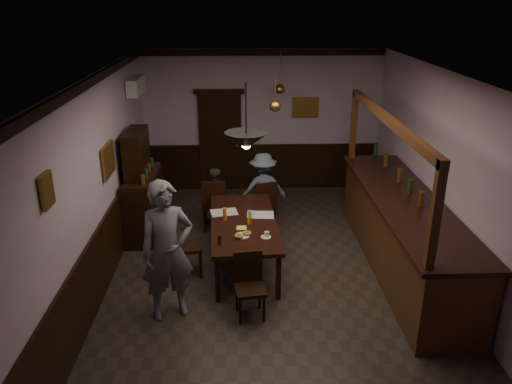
{
  "coord_description": "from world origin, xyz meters",
  "views": [
    {
      "loc": [
        -0.51,
        -6.38,
        3.99
      ],
      "look_at": [
        -0.25,
        0.81,
        1.15
      ],
      "focal_mm": 35.0,
      "sensor_mm": 36.0,
      "label": 1
    }
  ],
  "objects_px": {
    "pendant_brass_far": "(280,89)",
    "dining_table": "(244,225)",
    "person_seated_right": "(263,189)",
    "pendant_iron": "(246,141)",
    "chair_far_left": "(214,203)",
    "soda_can": "(249,221)",
    "bar_counter": "(402,231)",
    "chair_side": "(183,242)",
    "sideboard": "(142,194)",
    "person_seated_left": "(214,197)",
    "coffee_cup": "(267,234)",
    "chair_far_right": "(265,203)",
    "pendant_brass_mid": "(275,106)",
    "person_standing": "(167,251)",
    "chair_near": "(249,282)"
  },
  "relations": [
    {
      "from": "chair_far_right",
      "to": "pendant_brass_far",
      "type": "distance_m",
      "value": 2.31
    },
    {
      "from": "dining_table",
      "to": "chair_side",
      "type": "distance_m",
      "value": 0.96
    },
    {
      "from": "coffee_cup",
      "to": "person_standing",
      "type": "bearing_deg",
      "value": -153.53
    },
    {
      "from": "person_seated_left",
      "to": "sideboard",
      "type": "height_order",
      "value": "sideboard"
    },
    {
      "from": "soda_can",
      "to": "pendant_brass_far",
      "type": "xyz_separation_m",
      "value": [
        0.66,
        2.84,
        1.49
      ]
    },
    {
      "from": "chair_far_left",
      "to": "person_seated_left",
      "type": "bearing_deg",
      "value": -88.27
    },
    {
      "from": "chair_side",
      "to": "pendant_iron",
      "type": "bearing_deg",
      "value": -125.21
    },
    {
      "from": "chair_far_left",
      "to": "soda_can",
      "type": "height_order",
      "value": "chair_far_left"
    },
    {
      "from": "chair_side",
      "to": "pendant_brass_mid",
      "type": "height_order",
      "value": "pendant_brass_mid"
    },
    {
      "from": "coffee_cup",
      "to": "chair_near",
      "type": "bearing_deg",
      "value": -112.3
    },
    {
      "from": "chair_far_right",
      "to": "pendant_iron",
      "type": "distance_m",
      "value": 2.75
    },
    {
      "from": "person_standing",
      "to": "pendant_brass_mid",
      "type": "bearing_deg",
      "value": 36.94
    },
    {
      "from": "chair_far_right",
      "to": "pendant_iron",
      "type": "bearing_deg",
      "value": 67.88
    },
    {
      "from": "person_standing",
      "to": "chair_far_right",
      "type": "bearing_deg",
      "value": 40.92
    },
    {
      "from": "bar_counter",
      "to": "chair_side",
      "type": "bearing_deg",
      "value": -178.61
    },
    {
      "from": "person_standing",
      "to": "person_seated_left",
      "type": "relative_size",
      "value": 1.73
    },
    {
      "from": "person_seated_right",
      "to": "pendant_iron",
      "type": "height_order",
      "value": "pendant_iron"
    },
    {
      "from": "pendant_brass_far",
      "to": "dining_table",
      "type": "bearing_deg",
      "value": -105.46
    },
    {
      "from": "dining_table",
      "to": "coffee_cup",
      "type": "height_order",
      "value": "coffee_cup"
    },
    {
      "from": "person_seated_left",
      "to": "coffee_cup",
      "type": "xyz_separation_m",
      "value": [
        0.85,
        -2.09,
        0.25
      ]
    },
    {
      "from": "sideboard",
      "to": "pendant_brass_far",
      "type": "bearing_deg",
      "value": 31.12
    },
    {
      "from": "chair_near",
      "to": "pendant_brass_far",
      "type": "bearing_deg",
      "value": 72.28
    },
    {
      "from": "dining_table",
      "to": "chair_near",
      "type": "xyz_separation_m",
      "value": [
        0.06,
        -1.33,
        -0.2
      ]
    },
    {
      "from": "dining_table",
      "to": "chair_far_right",
      "type": "bearing_deg",
      "value": 72.77
    },
    {
      "from": "person_seated_right",
      "to": "sideboard",
      "type": "relative_size",
      "value": 0.72
    },
    {
      "from": "chair_far_left",
      "to": "person_seated_left",
      "type": "height_order",
      "value": "person_seated_left"
    },
    {
      "from": "person_seated_right",
      "to": "bar_counter",
      "type": "distance_m",
      "value": 2.7
    },
    {
      "from": "coffee_cup",
      "to": "soda_can",
      "type": "bearing_deg",
      "value": 116.15
    },
    {
      "from": "person_seated_right",
      "to": "pendant_brass_mid",
      "type": "distance_m",
      "value": 1.69
    },
    {
      "from": "chair_near",
      "to": "bar_counter",
      "type": "xyz_separation_m",
      "value": [
        2.39,
        1.16,
        0.13
      ]
    },
    {
      "from": "person_seated_left",
      "to": "person_seated_right",
      "type": "relative_size",
      "value": 0.81
    },
    {
      "from": "dining_table",
      "to": "sideboard",
      "type": "relative_size",
      "value": 1.19
    },
    {
      "from": "dining_table",
      "to": "pendant_brass_far",
      "type": "bearing_deg",
      "value": 74.54
    },
    {
      "from": "chair_far_right",
      "to": "person_seated_left",
      "type": "bearing_deg",
      "value": -26.33
    },
    {
      "from": "dining_table",
      "to": "chair_far_right",
      "type": "xyz_separation_m",
      "value": [
        0.4,
        1.3,
        -0.18
      ]
    },
    {
      "from": "pendant_iron",
      "to": "person_standing",
      "type": "bearing_deg",
      "value": -154.09
    },
    {
      "from": "sideboard",
      "to": "pendant_iron",
      "type": "height_order",
      "value": "pendant_iron"
    },
    {
      "from": "sideboard",
      "to": "chair_near",
      "type": "bearing_deg",
      "value": -54.24
    },
    {
      "from": "chair_near",
      "to": "bar_counter",
      "type": "height_order",
      "value": "bar_counter"
    },
    {
      "from": "person_standing",
      "to": "person_seated_right",
      "type": "xyz_separation_m",
      "value": [
        1.37,
        2.87,
        -0.27
      ]
    },
    {
      "from": "person_seated_left",
      "to": "pendant_brass_mid",
      "type": "distance_m",
      "value": 2.09
    },
    {
      "from": "chair_far_right",
      "to": "bar_counter",
      "type": "relative_size",
      "value": 0.21
    },
    {
      "from": "coffee_cup",
      "to": "soda_can",
      "type": "xyz_separation_m",
      "value": [
        -0.24,
        0.44,
        0.01
      ]
    },
    {
      "from": "person_seated_right",
      "to": "soda_can",
      "type": "distance_m",
      "value": 1.73
    },
    {
      "from": "person_seated_left",
      "to": "bar_counter",
      "type": "xyz_separation_m",
      "value": [
        2.97,
        -1.69,
        0.07
      ]
    },
    {
      "from": "person_seated_left",
      "to": "pendant_brass_far",
      "type": "bearing_deg",
      "value": -147.8
    },
    {
      "from": "person_seated_right",
      "to": "coffee_cup",
      "type": "distance_m",
      "value": 2.14
    },
    {
      "from": "chair_far_left",
      "to": "soda_can",
      "type": "bearing_deg",
      "value": 113.35
    },
    {
      "from": "chair_far_right",
      "to": "person_standing",
      "type": "bearing_deg",
      "value": 49.52
    },
    {
      "from": "person_seated_left",
      "to": "pendant_brass_mid",
      "type": "xyz_separation_m",
      "value": [
        1.07,
        -0.38,
        1.75
      ]
    }
  ]
}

